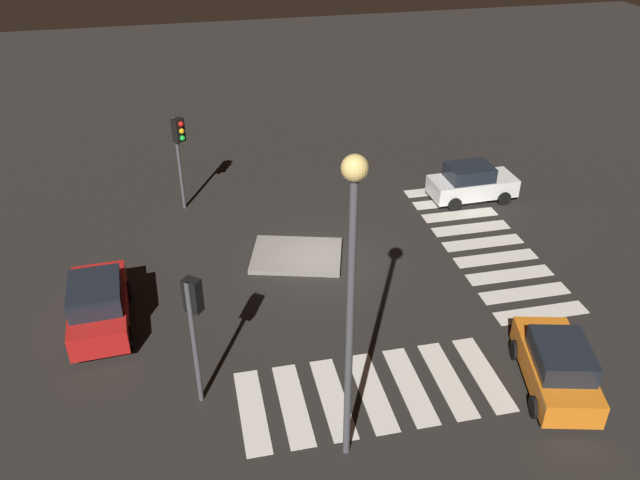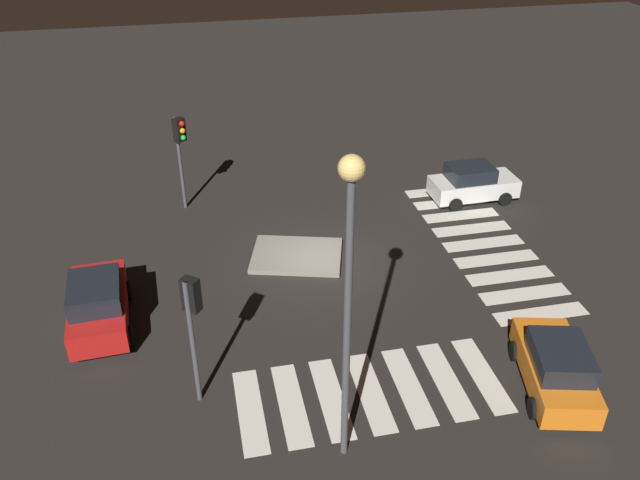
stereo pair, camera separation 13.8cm
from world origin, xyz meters
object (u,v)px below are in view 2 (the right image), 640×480
at_px(traffic_light_west, 180,141).
at_px(car_white, 473,183).
at_px(street_lamp, 349,272).
at_px(car_orange, 556,367).
at_px(traffic_light_south, 192,310).
at_px(traffic_island, 297,255).
at_px(car_red, 98,303).

bearing_deg(traffic_light_west, car_white, 40.57).
bearing_deg(street_lamp, car_orange, 8.58).
bearing_deg(street_lamp, traffic_light_west, 103.61).
relative_size(car_white, traffic_light_south, 0.95).
relative_size(traffic_island, traffic_light_south, 0.98).
xyz_separation_m(traffic_light_west, street_lamp, (3.43, -14.18, 2.51)).
bearing_deg(traffic_light_south, street_lamp, -90.80).
height_order(car_white, traffic_light_west, traffic_light_west).
bearing_deg(traffic_light_south, car_orange, -62.44).
bearing_deg(street_lamp, traffic_island, 87.17).
bearing_deg(car_white, traffic_island, -161.61).
bearing_deg(street_lamp, car_white, 54.50).
bearing_deg(car_white, traffic_light_west, 170.03).
distance_m(car_orange, traffic_light_west, 16.62).
bearing_deg(traffic_light_west, street_lamp, -27.39).
relative_size(traffic_island, car_white, 1.02).
height_order(traffic_island, traffic_light_south, traffic_light_south).
bearing_deg(traffic_light_west, car_orange, -4.38).
xyz_separation_m(car_orange, car_white, (2.43, 11.40, -0.01)).
bearing_deg(car_red, street_lamp, -138.98).
bearing_deg(street_lamp, traffic_light_south, 141.21).
relative_size(traffic_island, car_red, 0.93).
bearing_deg(car_white, traffic_light_south, -143.52).
distance_m(car_white, traffic_light_west, 12.59).
relative_size(car_orange, traffic_light_west, 0.99).
relative_size(traffic_island, traffic_light_west, 0.96).
relative_size(car_orange, street_lamp, 0.49).
height_order(car_white, street_lamp, street_lamp).
distance_m(traffic_light_west, street_lamp, 14.80).
bearing_deg(traffic_light_south, car_red, 75.87).
bearing_deg(traffic_light_west, car_red, -63.08).
distance_m(car_white, traffic_light_south, 15.73).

